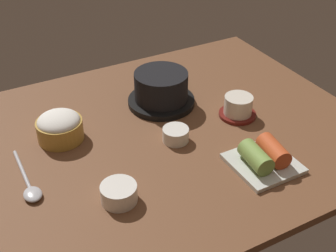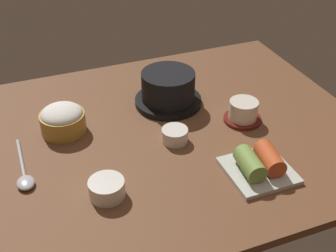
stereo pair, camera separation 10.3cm
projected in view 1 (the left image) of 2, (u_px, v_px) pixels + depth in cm
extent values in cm
cube|color=brown|center=(157.00, 138.00, 106.40)|extent=(100.00, 76.00, 2.00)
cylinder|color=black|center=(161.00, 101.00, 116.78)|extent=(17.30, 17.30, 1.50)
cylinder|color=black|center=(161.00, 86.00, 114.24)|extent=(13.70, 13.70, 7.43)
cylinder|color=#D15619|center=(161.00, 74.00, 112.29)|extent=(12.06, 12.06, 0.60)
cylinder|color=#B78C38|center=(60.00, 130.00, 103.14)|extent=(10.61, 10.61, 4.87)
ellipsoid|color=white|center=(59.00, 121.00, 101.76)|extent=(9.76, 9.76, 3.71)
cylinder|color=maroon|center=(237.00, 114.00, 112.28)|extent=(9.27, 9.27, 0.80)
cylinder|color=silver|center=(238.00, 105.00, 110.73)|extent=(7.02, 7.02, 4.66)
cylinder|color=#C6D18C|center=(239.00, 98.00, 109.57)|extent=(5.96, 5.96, 0.40)
cylinder|color=white|center=(176.00, 135.00, 103.01)|extent=(6.09, 6.09, 3.22)
cylinder|color=#386B2D|center=(176.00, 130.00, 102.27)|extent=(4.99, 4.99, 0.50)
cube|color=silver|center=(263.00, 163.00, 96.25)|extent=(13.41, 13.41, 1.00)
cylinder|color=#7A9E47|center=(256.00, 157.00, 93.85)|extent=(4.94, 8.40, 4.22)
cylinder|color=#C64C23|center=(273.00, 151.00, 95.69)|extent=(5.36, 8.58, 4.22)
cylinder|color=white|center=(119.00, 193.00, 86.68)|extent=(7.18, 7.18, 3.69)
cylinder|color=#B73323|center=(118.00, 187.00, 85.80)|extent=(5.89, 5.89, 0.50)
cylinder|color=#B7B7BC|center=(23.00, 172.00, 93.96)|extent=(0.85, 15.82, 0.80)
ellipsoid|color=#B7B7BC|center=(33.00, 194.00, 88.06)|extent=(3.60, 4.68, 1.26)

